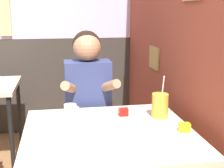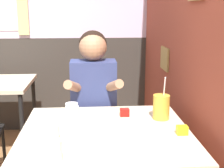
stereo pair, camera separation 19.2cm
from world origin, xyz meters
TOP-DOWN VIEW (x-y plane):
  - brick_wall_right at (1.20, 1.14)m, footprint 0.08×4.29m
  - back_wall at (-0.02, 2.32)m, footprint 5.35×0.09m
  - main_table at (0.60, 0.36)m, footprint 0.97×0.91m
  - person_seated at (0.54, 0.96)m, footprint 0.42×0.41m
  - cocktail_pitcher at (0.96, 0.53)m, footprint 0.11×0.11m
  - glass_near_pitcher at (0.39, 0.63)m, footprint 0.08×0.08m
  - glass_center at (0.35, -0.00)m, footprint 0.07×0.07m
  - glass_far_side at (0.31, 0.25)m, footprint 0.07×0.07m
  - glass_by_brick at (0.40, 0.53)m, footprint 0.08×0.08m
  - condiment_ketchup at (0.74, 0.60)m, footprint 0.06×0.04m
  - condiment_mustard at (1.02, 0.27)m, footprint 0.06×0.04m

SIDE VIEW (x-z plane):
  - person_seated at x=0.54m, z-range 0.04..1.31m
  - main_table at x=0.60m, z-range 0.31..1.05m
  - condiment_ketchup at x=0.74m, z-range 0.74..0.79m
  - condiment_mustard at x=1.02m, z-range 0.74..0.79m
  - glass_far_side at x=0.31m, z-range 0.74..0.83m
  - glass_near_pitcher at x=0.39m, z-range 0.74..0.83m
  - glass_by_brick at x=0.40m, z-range 0.74..0.84m
  - glass_center at x=0.35m, z-range 0.74..0.85m
  - cocktail_pitcher at x=0.96m, z-range 0.68..0.96m
  - brick_wall_right at x=1.20m, z-range 0.00..2.70m
  - back_wall at x=-0.02m, z-range 0.01..2.71m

